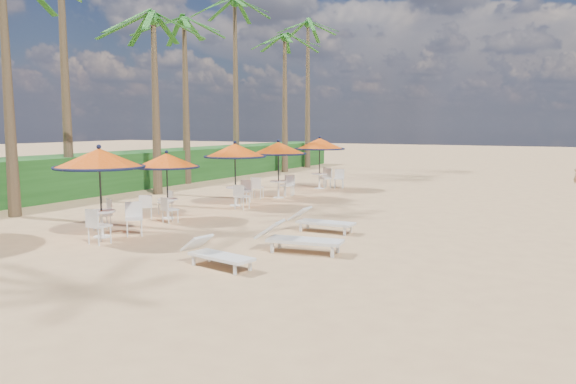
# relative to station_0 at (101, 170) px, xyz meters

# --- Properties ---
(ground) EXTENTS (160.00, 160.00, 0.00)m
(ground) POSITION_rel_station_0_xyz_m (4.86, -0.10, -1.92)
(ground) COLOR tan
(ground) RESTS_ON ground
(scrub_hedge) EXTENTS (3.00, 40.00, 1.80)m
(scrub_hedge) POSITION_rel_station_0_xyz_m (-8.64, 10.90, -1.02)
(scrub_hedge) COLOR #194716
(scrub_hedge) RESTS_ON ground
(station_0) EXTENTS (2.52, 2.52, 2.63)m
(station_0) POSITION_rel_station_0_xyz_m (0.00, 0.00, 0.00)
(station_0) COLOR black
(station_0) RESTS_ON ground
(station_1) EXTENTS (2.23, 2.23, 2.32)m
(station_1) POSITION_rel_station_0_xyz_m (-0.54, 3.36, -0.23)
(station_1) COLOR black
(station_1) RESTS_ON ground
(station_2) EXTENTS (2.46, 2.46, 2.56)m
(station_2) POSITION_rel_station_0_xyz_m (-0.12, 7.02, 0.03)
(station_2) COLOR black
(station_2) RESTS_ON ground
(station_3) EXTENTS (2.45, 2.46, 2.55)m
(station_3) POSITION_rel_station_0_xyz_m (0.13, 9.98, -0.06)
(station_3) COLOR black
(station_3) RESTS_ON ground
(station_4) EXTENTS (2.53, 2.53, 2.64)m
(station_4) POSITION_rel_station_0_xyz_m (0.29, 14.13, 0.00)
(station_4) COLOR black
(station_4) RESTS_ON ground
(lounger_near) EXTENTS (1.94, 0.93, 0.67)m
(lounger_near) POSITION_rel_station_0_xyz_m (4.75, -1.26, -1.61)
(lounger_near) COLOR silver
(lounger_near) RESTS_ON ground
(lounger_mid) EXTENTS (2.27, 1.03, 0.78)m
(lounger_mid) POSITION_rel_station_0_xyz_m (5.70, 0.88, -1.56)
(lounger_mid) COLOR silver
(lounger_mid) RESTS_ON ground
(lounger_far) EXTENTS (2.00, 0.65, 0.71)m
(lounger_far) POSITION_rel_station_0_xyz_m (5.05, 3.64, -1.59)
(lounger_far) COLOR silver
(lounger_far) RESTS_ON ground
(palm_3) EXTENTS (5.00, 5.00, 8.14)m
(palm_3) POSITION_rel_station_0_xyz_m (-5.46, 8.55, 5.48)
(palm_3) COLOR brown
(palm_3) RESTS_ON ground
(palm_4) EXTENTS (5.00, 5.00, 8.87)m
(palm_4) POSITION_rel_station_0_xyz_m (-7.17, 12.91, 6.17)
(palm_4) COLOR brown
(palm_4) RESTS_ON ground
(palm_5) EXTENTS (5.00, 5.00, 11.17)m
(palm_5) POSITION_rel_station_0_xyz_m (-8.32, 19.52, 8.32)
(palm_5) COLOR brown
(palm_5) RESTS_ON ground
(palm_6) EXTENTS (5.00, 5.00, 9.22)m
(palm_6) POSITION_rel_station_0_xyz_m (-6.12, 22.17, 6.49)
(palm_6) COLOR brown
(palm_6) RESTS_ON ground
(palm_7) EXTENTS (5.00, 5.00, 10.80)m
(palm_7) POSITION_rel_station_0_xyz_m (-6.56, 26.57, 7.97)
(palm_7) COLOR brown
(palm_7) RESTS_ON ground
(person) EXTENTS (0.27, 0.35, 0.87)m
(person) POSITION_rel_station_0_xyz_m (11.53, 22.83, -1.49)
(person) COLOR #916C4A
(person) RESTS_ON ground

